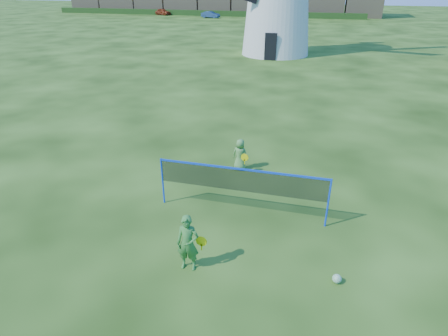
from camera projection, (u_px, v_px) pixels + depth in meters
name	position (u px, v px, depth m)	size (l,w,h in m)	color
ground	(213.00, 219.00, 11.08)	(220.00, 220.00, 0.00)	black
badminton_net	(241.00, 181.00, 10.85)	(5.05, 0.05, 1.55)	blue
player_girl	(188.00, 243.00, 8.90)	(0.71, 0.40, 1.50)	#367E32
player_boy	(240.00, 155.00, 13.76)	(0.67, 0.46, 1.19)	#569246
play_ball	(337.00, 279.00, 8.74)	(0.22, 0.22, 0.22)	green
hedge	(200.00, 13.00, 72.77)	(62.00, 0.80, 1.00)	#193814
car_left	(163.00, 12.00, 74.08)	(1.44, 3.58, 1.22)	maroon
car_right	(211.00, 15.00, 68.68)	(1.20, 3.45, 1.14)	navy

